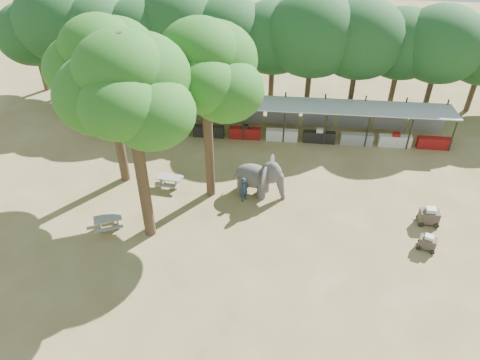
# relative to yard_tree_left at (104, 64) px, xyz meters

# --- Properties ---
(ground) EXTENTS (100.00, 100.00, 0.00)m
(ground) POSITION_rel_yard_tree_left_xyz_m (9.13, -7.19, -8.20)
(ground) COLOR brown
(ground) RESTS_ON ground
(vendor_stalls) EXTENTS (28.00, 2.99, 2.80)m
(vendor_stalls) POSITION_rel_yard_tree_left_xyz_m (9.13, 6.65, -7.02)
(vendor_stalls) COLOR #ADB0B5
(vendor_stalls) RESTS_ON ground
(yard_tree_left) EXTENTS (7.10, 6.90, 11.02)m
(yard_tree_left) POSITION_rel_yard_tree_left_xyz_m (0.00, 0.00, 0.00)
(yard_tree_left) COLOR #332316
(yard_tree_left) RESTS_ON ground
(yard_tree_center) EXTENTS (7.10, 6.90, 12.04)m
(yard_tree_center) POSITION_rel_yard_tree_left_xyz_m (3.00, -5.00, 1.01)
(yard_tree_center) COLOR #332316
(yard_tree_center) RESTS_ON ground
(yard_tree_back) EXTENTS (7.10, 6.90, 11.36)m
(yard_tree_back) POSITION_rel_yard_tree_left_xyz_m (6.00, -1.00, 0.34)
(yard_tree_back) COLOR #332316
(yard_tree_back) RESTS_ON ground
(backdrop_trees) EXTENTS (46.46, 5.95, 8.33)m
(backdrop_trees) POSITION_rel_yard_tree_left_xyz_m (9.13, 11.81, -2.69)
(backdrop_trees) COLOR #332316
(backdrop_trees) RESTS_ON ground
(elephant) EXTENTS (3.56, 2.62, 2.65)m
(elephant) POSITION_rel_yard_tree_left_xyz_m (9.26, -0.85, -6.88)
(elephant) COLOR #403E3E
(elephant) RESTS_ON ground
(handler) EXTENTS (0.70, 0.74, 1.72)m
(handler) POSITION_rel_yard_tree_left_xyz_m (8.35, -1.65, -7.34)
(handler) COLOR #26384C
(handler) RESTS_ON ground
(picnic_table_near) EXTENTS (2.03, 1.94, 0.80)m
(picnic_table_near) POSITION_rel_yard_tree_left_xyz_m (0.58, -5.03, -7.68)
(picnic_table_near) COLOR gray
(picnic_table_near) RESTS_ON ground
(picnic_table_far) EXTENTS (1.69, 1.55, 0.78)m
(picnic_table_far) POSITION_rel_yard_tree_left_xyz_m (3.30, -0.69, -7.69)
(picnic_table_far) COLOR gray
(picnic_table_far) RESTS_ON ground
(cart_front) EXTENTS (1.19, 0.99, 1.00)m
(cart_front) POSITION_rel_yard_tree_left_xyz_m (19.03, -4.93, -7.71)
(cart_front) COLOR #382C25
(cart_front) RESTS_ON ground
(cart_back) EXTENTS (1.24, 0.82, 1.20)m
(cart_back) POSITION_rel_yard_tree_left_xyz_m (19.55, -2.76, -7.61)
(cart_back) COLOR #382C25
(cart_back) RESTS_ON ground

